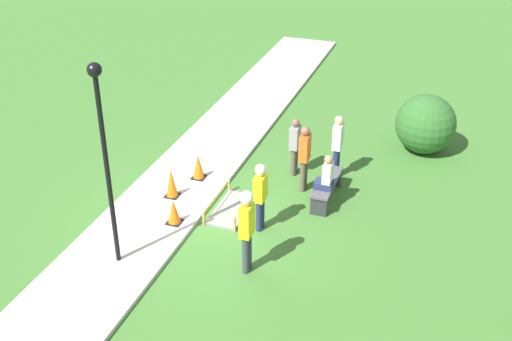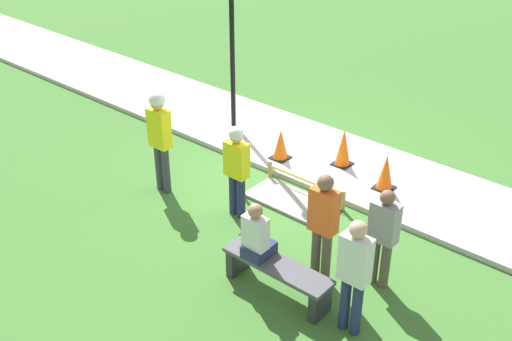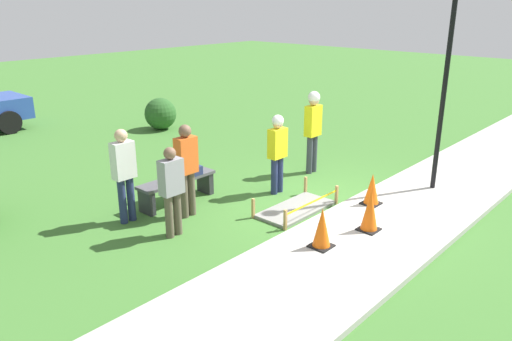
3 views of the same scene
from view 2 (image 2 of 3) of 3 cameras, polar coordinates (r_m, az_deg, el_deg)
name	(u,v)px [view 2 (image 2 of 3)]	position (r m, az deg, el deg)	size (l,w,h in m)	color
ground_plane	(284,180)	(11.95, 2.54, -0.82)	(60.00, 60.00, 0.00)	#3D702D
sidewalk	(319,155)	(12.73, 5.66, 1.36)	(28.00, 2.25, 0.10)	#ADAAA3
wet_concrete_patch	(292,201)	(11.26, 3.21, -2.75)	(1.66, 0.82, 0.38)	gray
traffic_cone_near_patch	(386,172)	(11.55, 11.45, -0.16)	(0.34, 0.34, 0.67)	black
traffic_cone_far_patch	(343,147)	(12.18, 7.77, 2.04)	(0.34, 0.34, 0.74)	black
traffic_cone_sidewalk_edge	(281,144)	(12.32, 2.21, 2.34)	(0.34, 0.34, 0.61)	black
park_bench	(277,273)	(9.14, 1.89, -9.07)	(1.69, 0.44, 0.52)	#2D2D33
person_seated_on_bench	(257,236)	(8.97, 0.06, -5.85)	(0.36, 0.44, 0.89)	navy
worker_supervisor	(237,165)	(10.44, -1.73, 0.52)	(0.40, 0.24, 1.67)	navy
worker_assistant	(160,132)	(11.19, -8.57, 3.40)	(0.40, 0.28, 1.92)	#383D47
bystander_in_orange_shirt	(323,222)	(9.06, 5.98, -4.57)	(0.40, 0.23, 1.76)	brown
bystander_in_gray_shirt	(354,271)	(8.26, 8.72, -8.82)	(0.40, 0.23, 1.74)	navy
bystander_in_white_shirt	(383,233)	(9.16, 11.24, -5.49)	(0.40, 0.22, 1.59)	brown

